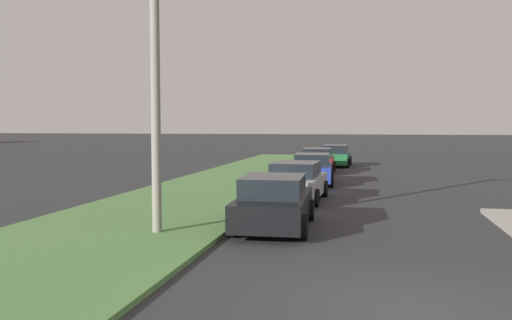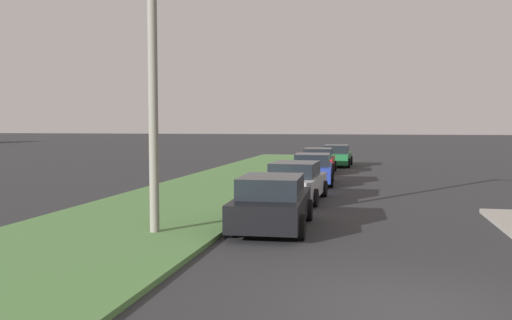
% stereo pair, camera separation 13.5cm
% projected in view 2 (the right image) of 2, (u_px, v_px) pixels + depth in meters
% --- Properties ---
extents(ground, '(300.00, 300.00, 0.00)m').
position_uv_depth(ground, '(407.00, 311.00, 8.18)').
color(ground, '#2D2D30').
extents(grass_median, '(60.00, 6.00, 0.12)m').
position_uv_depth(grass_median, '(183.00, 201.00, 19.46)').
color(grass_median, '#517F42').
rests_on(grass_median, ground).
extents(parked_car_black, '(4.37, 2.16, 1.47)m').
position_uv_depth(parked_car_black, '(272.00, 203.00, 14.64)').
color(parked_car_black, black).
rests_on(parked_car_black, ground).
extents(parked_car_silver, '(4.36, 2.14, 1.47)m').
position_uv_depth(parked_car_silver, '(296.00, 182.00, 20.00)').
color(parked_car_silver, '#B2B5BA').
rests_on(parked_car_silver, ground).
extents(parked_car_blue, '(4.39, 2.21, 1.47)m').
position_uv_depth(parked_car_blue, '(313.00, 169.00, 25.71)').
color(parked_car_blue, '#23389E').
rests_on(parked_car_blue, ground).
extents(parked_car_red, '(4.35, 2.11, 1.47)m').
position_uv_depth(parked_car_red, '(318.00, 161.00, 31.67)').
color(parked_car_red, red).
rests_on(parked_car_red, ground).
extents(parked_car_green, '(4.33, 2.08, 1.47)m').
position_uv_depth(parked_car_green, '(337.00, 156.00, 36.64)').
color(parked_car_green, '#1E6B38').
rests_on(parked_car_green, ground).
extents(streetlight, '(0.53, 2.88, 7.50)m').
position_uv_depth(streetlight, '(165.00, 63.00, 13.29)').
color(streetlight, gray).
rests_on(streetlight, ground).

